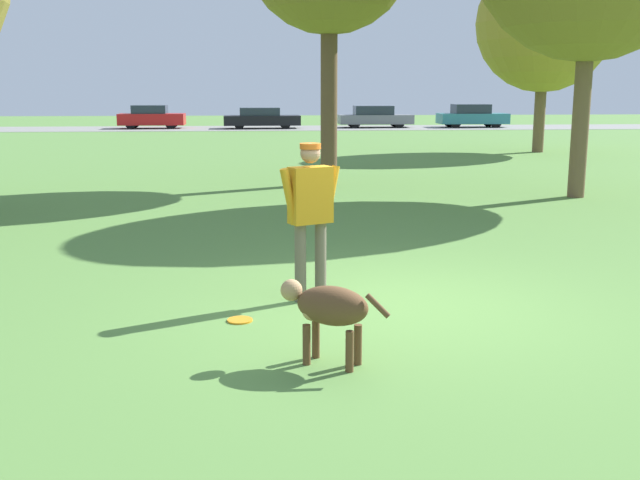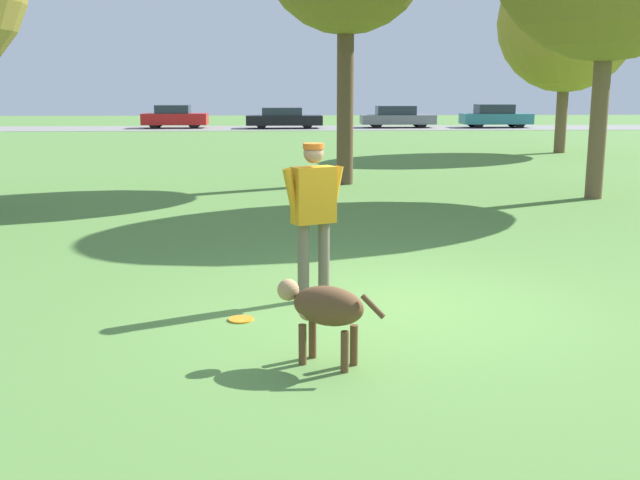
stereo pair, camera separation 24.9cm
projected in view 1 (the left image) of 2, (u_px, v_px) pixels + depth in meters
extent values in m
plane|color=#56843D|center=(394.00, 307.00, 8.22)|extent=(120.00, 120.00, 0.00)
cube|color=gray|center=(281.00, 128.00, 45.27)|extent=(120.00, 6.00, 0.01)
cylinder|color=#665B4C|center=(321.00, 260.00, 8.49)|extent=(0.17, 0.17, 0.89)
cylinder|color=#665B4C|center=(300.00, 263.00, 8.36)|extent=(0.17, 0.17, 0.89)
cube|color=#C68419|center=(310.00, 195.00, 8.27)|extent=(0.52, 0.40, 0.63)
cylinder|color=#C68419|center=(331.00, 193.00, 8.40)|extent=(0.24, 0.17, 0.63)
cylinder|color=#C68419|center=(289.00, 197.00, 8.14)|extent=(0.24, 0.17, 0.63)
sphere|color=#A87A5B|center=(310.00, 153.00, 8.18)|extent=(0.29, 0.29, 0.22)
cylinder|color=#D15B19|center=(310.00, 146.00, 8.16)|extent=(0.31, 0.31, 0.06)
ellipsoid|color=brown|center=(332.00, 306.00, 6.41)|extent=(0.74, 0.62, 0.34)
ellipsoid|color=tan|center=(314.00, 310.00, 6.50)|extent=(0.28, 0.30, 0.19)
sphere|color=tan|center=(291.00, 290.00, 6.55)|extent=(0.26, 0.26, 0.19)
cylinder|color=brown|center=(307.00, 345.00, 6.48)|extent=(0.10, 0.10, 0.36)
cylinder|color=brown|center=(316.00, 338.00, 6.65)|extent=(0.10, 0.10, 0.36)
cylinder|color=brown|center=(350.00, 351.00, 6.31)|extent=(0.10, 0.10, 0.36)
cylinder|color=brown|center=(358.00, 345.00, 6.48)|extent=(0.10, 0.10, 0.36)
cylinder|color=brown|center=(378.00, 306.00, 6.23)|extent=(0.22, 0.15, 0.20)
cylinder|color=orange|center=(240.00, 320.00, 7.73)|extent=(0.26, 0.26, 0.02)
torus|color=orange|center=(240.00, 320.00, 7.73)|extent=(0.26, 0.26, 0.02)
cylinder|color=brown|center=(540.00, 114.00, 28.00)|extent=(0.41, 0.41, 2.83)
sphere|color=olive|center=(545.00, 23.00, 27.35)|extent=(4.99, 4.99, 4.99)
cylinder|color=brown|center=(329.00, 100.00, 18.44)|extent=(0.41, 0.41, 4.15)
cylinder|color=brown|center=(581.00, 116.00, 16.23)|extent=(0.36, 0.36, 3.52)
cube|color=red|center=(152.00, 119.00, 44.87)|extent=(3.88, 1.71, 0.67)
cube|color=#232D38|center=(150.00, 109.00, 44.75)|extent=(2.02, 1.47, 0.50)
cylinder|color=black|center=(173.00, 123.00, 45.73)|extent=(0.61, 0.20, 0.61)
cylinder|color=black|center=(171.00, 124.00, 44.31)|extent=(0.61, 0.20, 0.61)
cylinder|color=black|center=(134.00, 123.00, 45.53)|extent=(0.61, 0.20, 0.61)
cylinder|color=black|center=(131.00, 124.00, 44.11)|extent=(0.61, 0.20, 0.61)
cube|color=black|center=(262.00, 120.00, 44.85)|extent=(4.59, 1.91, 0.57)
cube|color=#232D38|center=(260.00, 112.00, 44.73)|extent=(2.41, 1.59, 0.47)
cylinder|color=black|center=(284.00, 123.00, 45.79)|extent=(0.58, 0.22, 0.58)
cylinder|color=black|center=(286.00, 124.00, 44.30)|extent=(0.58, 0.22, 0.58)
cylinder|color=black|center=(239.00, 123.00, 45.49)|extent=(0.58, 0.22, 0.58)
cylinder|color=black|center=(239.00, 124.00, 44.00)|extent=(0.58, 0.22, 0.58)
cube|color=slate|center=(375.00, 119.00, 45.98)|extent=(4.53, 1.78, 0.56)
cube|color=#232D38|center=(373.00, 110.00, 45.86)|extent=(2.36, 1.52, 0.55)
cylinder|color=black|center=(395.00, 122.00, 46.87)|extent=(0.63, 0.20, 0.63)
cylinder|color=black|center=(399.00, 123.00, 45.40)|extent=(0.63, 0.20, 0.63)
cylinder|color=black|center=(352.00, 122.00, 46.63)|extent=(0.63, 0.20, 0.63)
cylinder|color=black|center=(355.00, 123.00, 45.16)|extent=(0.63, 0.20, 0.63)
cube|color=teal|center=(472.00, 118.00, 46.26)|extent=(4.22, 1.80, 0.63)
cube|color=#232D38|center=(471.00, 109.00, 46.13)|extent=(2.19, 1.54, 0.56)
cylinder|color=black|center=(488.00, 121.00, 47.16)|extent=(0.65, 0.20, 0.65)
cylinder|color=black|center=(496.00, 122.00, 45.65)|extent=(0.65, 0.20, 0.65)
cylinder|color=black|center=(449.00, 122.00, 46.95)|extent=(0.65, 0.20, 0.65)
cylinder|color=black|center=(456.00, 123.00, 45.44)|extent=(0.65, 0.20, 0.65)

